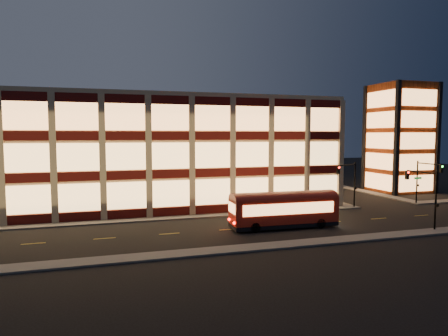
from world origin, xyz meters
name	(u,v)px	position (x,y,z in m)	size (l,w,h in m)	color
ground	(178,220)	(0.00, 0.00, 0.00)	(200.00, 200.00, 0.00)	black
sidewalk_office_south	(151,219)	(-3.00, 1.00, 0.07)	(54.00, 2.00, 0.15)	#514F4C
sidewalk_office_east	(294,191)	(23.00, 17.00, 0.07)	(2.00, 30.00, 0.15)	#514F4C
sidewalk_tower_west	(350,188)	(34.00, 17.00, 0.07)	(2.00, 30.00, 0.15)	#514F4C
sidewalk_near	(208,251)	(0.00, -13.00, 0.07)	(100.00, 2.00, 0.15)	#514F4C
office_building	(138,150)	(-2.91, 16.91, 7.25)	(50.45, 30.45, 14.50)	tan
stair_tower	(400,138)	(39.95, 11.95, 8.99)	(8.60, 8.60, 18.00)	#8C3814
traffic_signal_far	(349,177)	(22.21, 0.24, 4.11)	(3.79, 1.87, 6.00)	black
traffic_signal_right	(425,175)	(33.50, -0.62, 4.10)	(1.20, 4.37, 6.00)	black
traffic_signal_near	(425,188)	(23.50, -11.03, 4.13)	(0.32, 4.45, 6.00)	black
trolley_bus	(284,208)	(9.70, -6.86, 2.08)	(11.16, 3.18, 3.76)	#9F1608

